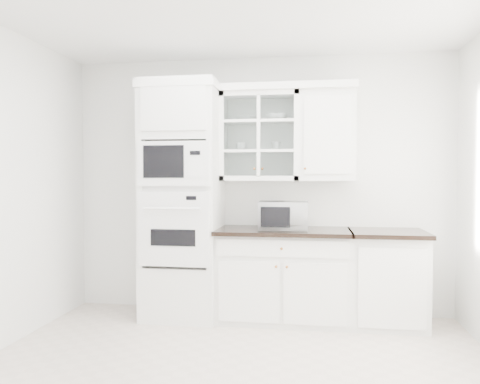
# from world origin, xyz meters

# --- Properties ---
(ground) EXTENTS (4.00, 3.50, 0.01)m
(ground) POSITION_xyz_m (0.00, 0.00, 0.01)
(ground) COLOR beige
(ground) RESTS_ON ground
(room_shell) EXTENTS (4.00, 3.50, 2.70)m
(room_shell) POSITION_xyz_m (0.00, 0.43, 1.78)
(room_shell) COLOR white
(room_shell) RESTS_ON ground
(oven_column) EXTENTS (0.76, 0.68, 2.40)m
(oven_column) POSITION_xyz_m (-0.75, 1.42, 1.20)
(oven_column) COLOR white
(oven_column) RESTS_ON ground
(base_cabinet_run) EXTENTS (1.32, 0.67, 0.92)m
(base_cabinet_run) POSITION_xyz_m (0.28, 1.45, 0.46)
(base_cabinet_run) COLOR white
(base_cabinet_run) RESTS_ON ground
(extra_base_cabinet) EXTENTS (0.72, 0.67, 0.92)m
(extra_base_cabinet) POSITION_xyz_m (1.28, 1.45, 0.46)
(extra_base_cabinet) COLOR white
(extra_base_cabinet) RESTS_ON ground
(upper_cabinet_glass) EXTENTS (0.80, 0.33, 0.90)m
(upper_cabinet_glass) POSITION_xyz_m (0.03, 1.58, 1.85)
(upper_cabinet_glass) COLOR white
(upper_cabinet_glass) RESTS_ON room_shell
(upper_cabinet_solid) EXTENTS (0.55, 0.33, 0.90)m
(upper_cabinet_solid) POSITION_xyz_m (0.71, 1.58, 1.85)
(upper_cabinet_solid) COLOR white
(upper_cabinet_solid) RESTS_ON room_shell
(crown_molding) EXTENTS (2.14, 0.38, 0.07)m
(crown_molding) POSITION_xyz_m (-0.07, 1.56, 2.33)
(crown_molding) COLOR white
(crown_molding) RESTS_ON room_shell
(countertop_microwave) EXTENTS (0.49, 0.41, 0.28)m
(countertop_microwave) POSITION_xyz_m (0.28, 1.40, 1.06)
(countertop_microwave) COLOR white
(countertop_microwave) RESTS_ON base_cabinet_run
(bowl_a) EXTENTS (0.27, 0.27, 0.05)m
(bowl_a) POSITION_xyz_m (-0.12, 1.60, 2.04)
(bowl_a) COLOR white
(bowl_a) RESTS_ON upper_cabinet_glass
(bowl_b) EXTENTS (0.26, 0.26, 0.07)m
(bowl_b) POSITION_xyz_m (0.20, 1.58, 2.04)
(bowl_b) COLOR white
(bowl_b) RESTS_ON upper_cabinet_glass
(cup_a) EXTENTS (0.13, 0.13, 0.08)m
(cup_a) POSITION_xyz_m (-0.17, 1.58, 1.75)
(cup_a) COLOR white
(cup_a) RESTS_ON upper_cabinet_glass
(cup_b) EXTENTS (0.12, 0.12, 0.09)m
(cup_b) POSITION_xyz_m (0.20, 1.58, 1.75)
(cup_b) COLOR white
(cup_b) RESTS_ON upper_cabinet_glass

